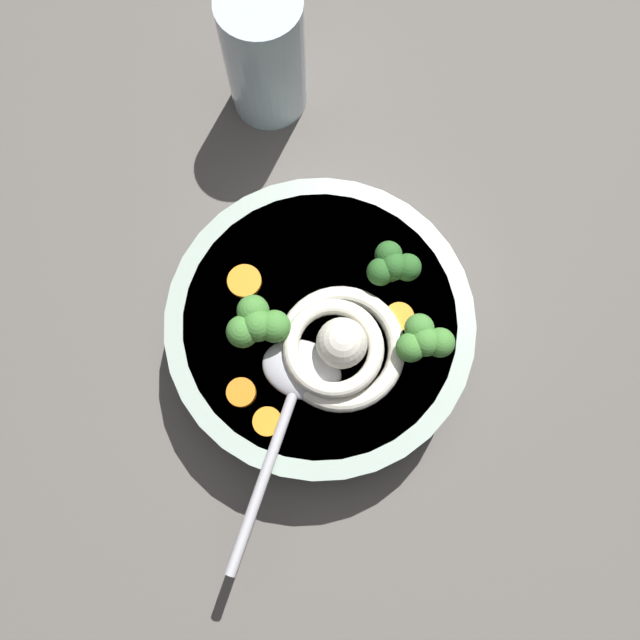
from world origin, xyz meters
TOP-DOWN VIEW (x-y plane):
  - table_slab at (0.00, 0.00)cm, footprint 93.24×93.24cm
  - soup_bowl at (-1.74, -2.73)cm, footprint 23.99×23.99cm
  - noodle_pile at (-2.26, 0.05)cm, footprint 10.62×10.41cm
  - soup_spoon at (1.74, 1.64)cm, footprint 13.36×15.58cm
  - broccoli_floret_right at (-8.13, 1.76)cm, footprint 4.30×3.70cm
  - broccoli_floret_left at (2.87, -3.44)cm, footprint 4.71×4.05cm
  - broccoli_floret_near_spoon at (-8.11, -4.38)cm, footprint 4.11×3.54cm
  - carrot_slice_extra_a at (5.63, 0.61)cm, footprint 2.17×2.17cm
  - carrot_slice_beside_noodles at (2.74, -7.58)cm, footprint 2.65×2.65cm
  - carrot_slice_far at (4.50, 3.26)cm, footprint 2.16×2.16cm
  - carrot_slice_rear at (-7.46, -0.83)cm, footprint 2.22×2.22cm
  - drinking_glass at (-5.17, -26.33)cm, footprint 7.05×7.05cm

SIDE VIEW (x-z plane):
  - table_slab at x=0.00cm, z-range 0.00..2.99cm
  - soup_bowl at x=-1.74cm, z-range 3.09..8.93cm
  - carrot_slice_beside_noodles at x=2.74cm, z-range 8.84..9.31cm
  - drinking_glass at x=-5.17cm, z-range 2.99..15.18cm
  - carrot_slice_far at x=4.50cm, z-range 8.84..9.38cm
  - carrot_slice_rear at x=-7.46cm, z-range 8.84..9.47cm
  - carrot_slice_extra_a at x=5.63cm, z-range 8.84..9.62cm
  - soup_spoon at x=1.74cm, z-range 8.84..10.44cm
  - noodle_pile at x=-2.26cm, z-range 8.03..12.30cm
  - broccoli_floret_near_spoon at x=-8.11cm, z-range 9.25..12.50cm
  - broccoli_floret_right at x=-8.13cm, z-range 9.27..12.66cm
  - broccoli_floret_left at x=2.87cm, z-range 9.31..13.03cm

